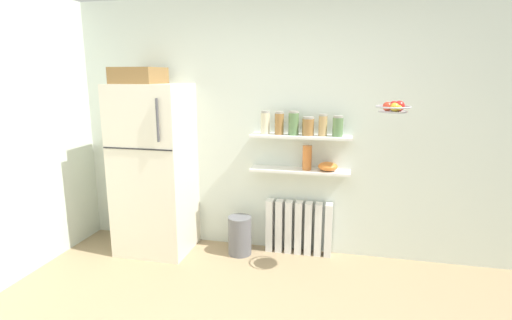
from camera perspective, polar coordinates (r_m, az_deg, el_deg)
back_wall at (r=4.06m, az=3.78°, el=4.66°), size 7.04×0.10×2.60m
refrigerator at (r=4.20m, az=-14.64°, el=-0.88°), size 0.73×0.65×1.91m
radiator at (r=4.17m, az=6.22°, el=-9.73°), size 0.68×0.12×0.56m
wall_shelf_lower at (r=3.95m, az=6.37°, el=-1.52°), size 0.99×0.22×0.02m
wall_shelf_upper at (r=3.88m, az=6.49°, el=3.44°), size 0.99×0.22×0.02m
storage_jar_0 at (r=3.92m, az=1.35°, el=5.46°), size 0.09×0.09×0.23m
storage_jar_1 at (r=3.89m, az=3.41°, el=5.37°), size 0.09×0.09×0.23m
storage_jar_2 at (r=3.87m, az=5.49°, el=5.36°), size 0.10×0.10×0.24m
storage_jar_3 at (r=3.86m, az=7.58°, el=4.89°), size 0.12×0.12×0.18m
storage_jar_4 at (r=3.85m, az=9.70°, el=5.02°), size 0.08×0.08×0.21m
storage_jar_5 at (r=3.84m, az=11.81°, el=4.83°), size 0.10×0.10×0.20m
vase at (r=3.91m, az=7.43°, el=0.33°), size 0.09×0.09×0.24m
shelf_bowl at (r=3.92m, az=10.40°, el=-0.93°), size 0.19×0.19×0.09m
trash_bin at (r=4.15m, az=-2.37°, el=-10.90°), size 0.24×0.24×0.41m
hanging_fruit_basket at (r=3.40m, az=19.45°, el=7.25°), size 0.28×0.28×0.10m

